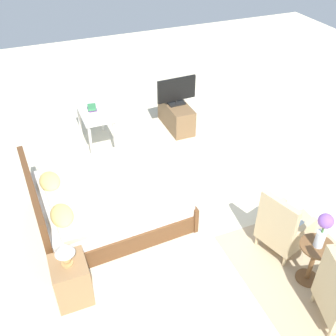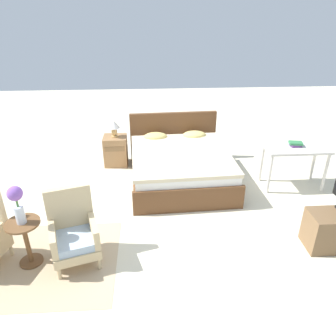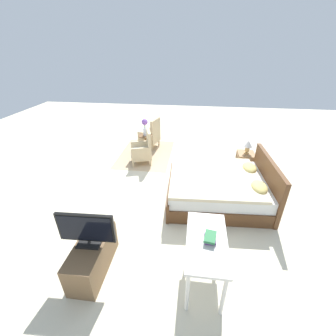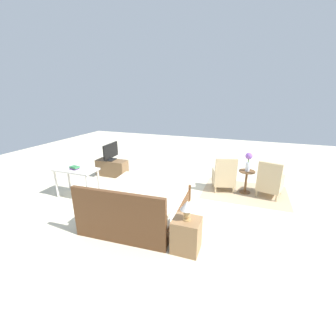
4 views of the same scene
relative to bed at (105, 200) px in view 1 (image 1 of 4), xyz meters
The scene contains 12 objects.
ground_plane 1.18m from the bed, 101.27° to the right, with size 16.00×16.00×0.00m, color beige.
floor_rug 2.86m from the bed, 135.19° to the right, with size 2.10×1.50×0.01m.
bed is the anchor object (origin of this frame).
armchair_by_window_right 2.44m from the bed, 126.95° to the right, with size 0.67×0.67×0.92m.
side_table 2.84m from the bed, 135.36° to the right, with size 0.40×0.40×0.60m.
flower_vase 2.90m from the bed, 135.36° to the right, with size 0.17×0.17×0.48m.
nightstand 1.38m from the bed, 148.96° to the left, with size 0.44×0.41×0.57m.
table_lamp 1.46m from the bed, 148.94° to the left, with size 0.22×0.22×0.33m.
tv_stand 2.74m from the bed, 44.57° to the right, with size 0.96×0.40×0.50m.
tv_flatscreen 2.78m from the bed, 44.53° to the right, with size 0.21×0.76×0.52m.
vanity_desk 1.96m from the bed, 10.20° to the right, with size 1.04×0.52×0.73m.
book_stack 1.97m from the bed, ahead, with size 0.23×0.18×0.07m.
Camera 1 is at (-3.99, 1.87, 4.00)m, focal length 42.00 mm.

